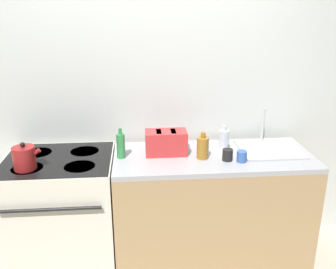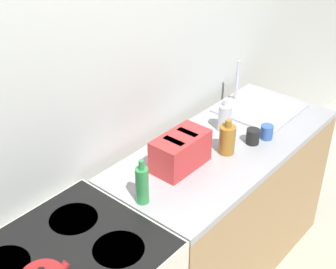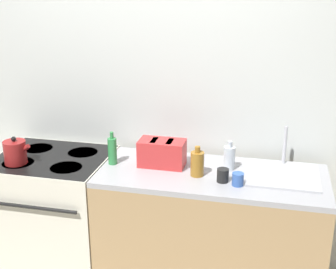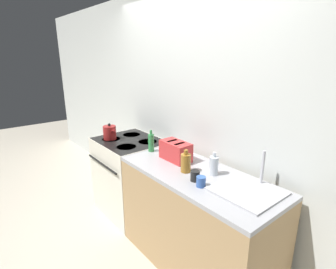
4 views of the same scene
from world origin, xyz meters
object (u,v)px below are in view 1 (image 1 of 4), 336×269
Objects in this scene: toaster at (166,142)px; bottle_clear at (224,140)px; cup_blue at (242,156)px; bottle_amber at (203,147)px; cup_black at (228,155)px; kettle at (24,158)px; bottle_green at (121,145)px; stove at (63,213)px.

bottle_clear reaches higher than toaster.
toaster is 0.56m from cup_blue.
cup_black is at bearing -18.26° from bottle_amber.
kettle is 1.51m from cup_blue.
bottle_green is (0.65, 0.14, 0.01)m from kettle.
kettle reaches higher than toaster.
kettle is at bearing -176.16° from bottle_amber.
toaster reaches higher than stove.
bottle_clear is (0.45, 0.04, -0.01)m from toaster.
stove is at bearing -176.53° from bottle_clear.
bottle_green is at bearing -171.90° from toaster.
bottle_amber is (1.06, -0.07, 0.54)m from stove.
toaster reaches higher than cup_black.
stove is 10.88× the size of cup_black.
cup_blue is at bearing -0.20° from kettle.
bottle_green is at bearing 12.49° from kettle.
cup_blue is at bearing -6.81° from stove.
bottle_amber is 0.29m from cup_blue.
bottle_green is at bearing 174.23° from bottle_amber.
bottle_clear reaches higher than cup_blue.
kettle is 2.26× the size of cup_black.
bottle_green is (-0.33, -0.05, 0.01)m from toaster.
bottle_amber reaches higher than bottle_clear.
toaster is at bearing 11.01° from kettle.
bottle_clear is 0.24m from bottle_amber.
kettle is at bearing -168.99° from toaster.
cup_black is at bearing -8.67° from bottle_green.
kettle is at bearing -170.92° from bottle_clear.
cup_blue is at bearing -18.28° from bottle_amber.
bottle_amber is (0.26, -0.11, -0.01)m from toaster.
toaster reaches higher than cup_blue.
cup_black is (1.41, 0.03, -0.04)m from kettle.
stove is at bearing 39.92° from kettle.
toaster is at bearing -175.20° from bottle_clear.
cup_blue is (0.27, -0.09, -0.04)m from bottle_amber.
cup_black is (-0.10, 0.03, 0.00)m from cup_blue.
bottle_green is (0.46, -0.01, 0.55)m from stove.
bottle_clear is at bearing 108.71° from cup_blue.
cup_blue is 0.10m from cup_black.
cup_blue is at bearing -18.31° from cup_black.
stove is 1.19m from bottle_amber.
bottle_green is 1.15× the size of bottle_amber.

